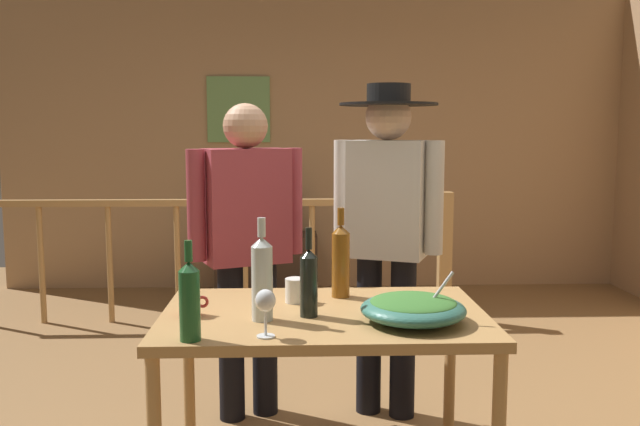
# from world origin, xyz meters

# --- Properties ---
(back_wall) EXTENTS (5.80, 0.10, 2.86)m
(back_wall) POSITION_xyz_m (0.00, 3.19, 1.43)
(back_wall) COLOR tan
(back_wall) RESTS_ON ground_plane
(framed_picture) EXTENTS (0.57, 0.03, 0.60)m
(framed_picture) POSITION_xyz_m (-0.71, 3.13, 1.66)
(framed_picture) COLOR #6D9E5B
(stair_railing) EXTENTS (3.71, 0.10, 1.00)m
(stair_railing) POSITION_xyz_m (-0.35, 1.99, 0.63)
(stair_railing) COLOR #B2844C
(stair_railing) RESTS_ON ground_plane
(tv_console) EXTENTS (0.90, 0.40, 0.55)m
(tv_console) POSITION_xyz_m (-0.45, 2.84, 0.27)
(tv_console) COLOR #38281E
(tv_console) RESTS_ON ground_plane
(flat_screen_tv) EXTENTS (0.58, 0.12, 0.43)m
(flat_screen_tv) POSITION_xyz_m (-0.45, 2.81, 0.80)
(flat_screen_tv) COLOR black
(flat_screen_tv) RESTS_ON tv_console
(serving_table) EXTENTS (1.26, 0.82, 0.77)m
(serving_table) POSITION_xyz_m (-0.08, -0.57, 0.69)
(serving_table) COLOR #B2844C
(serving_table) RESTS_ON ground_plane
(salad_bowl) EXTENTS (0.39, 0.39, 0.20)m
(salad_bowl) POSITION_xyz_m (0.24, -0.73, 0.82)
(salad_bowl) COLOR #337060
(salad_bowl) RESTS_ON serving_table
(wine_glass) EXTENTS (0.07, 0.07, 0.17)m
(wine_glass) POSITION_xyz_m (-0.30, -0.89, 0.89)
(wine_glass) COLOR silver
(wine_glass) RESTS_ON serving_table
(wine_bottle_dark) EXTENTS (0.07, 0.07, 0.34)m
(wine_bottle_dark) POSITION_xyz_m (-0.14, -0.64, 0.91)
(wine_bottle_dark) COLOR black
(wine_bottle_dark) RESTS_ON serving_table
(wine_bottle_green) EXTENTS (0.07, 0.07, 0.34)m
(wine_bottle_green) POSITION_xyz_m (-0.55, -0.92, 0.91)
(wine_bottle_green) COLOR #1E5628
(wine_bottle_green) RESTS_ON serving_table
(wine_bottle_clear) EXTENTS (0.08, 0.08, 0.39)m
(wine_bottle_clear) POSITION_xyz_m (-0.32, -0.68, 0.93)
(wine_bottle_clear) COLOR silver
(wine_bottle_clear) RESTS_ON serving_table
(wine_bottle_amber) EXTENTS (0.08, 0.08, 0.38)m
(wine_bottle_amber) POSITION_xyz_m (-0.00, -0.33, 0.93)
(wine_bottle_amber) COLOR brown
(wine_bottle_amber) RESTS_ON serving_table
(mug_white) EXTENTS (0.12, 0.09, 0.10)m
(mug_white) POSITION_xyz_m (-0.19, -0.42, 0.82)
(mug_white) COLOR white
(mug_white) RESTS_ON serving_table
(mug_red) EXTENTS (0.11, 0.07, 0.09)m
(mug_red) POSITION_xyz_m (-0.60, -0.60, 0.82)
(mug_red) COLOR #B7332D
(mug_red) RESTS_ON serving_table
(person_standing_left) EXTENTS (0.56, 0.36, 1.61)m
(person_standing_left) POSITION_xyz_m (-0.44, 0.23, 0.95)
(person_standing_left) COLOR black
(person_standing_left) RESTS_ON ground_plane
(person_standing_right) EXTENTS (0.53, 0.49, 1.70)m
(person_standing_right) POSITION_xyz_m (0.27, 0.23, 1.03)
(person_standing_right) COLOR black
(person_standing_right) RESTS_ON ground_plane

